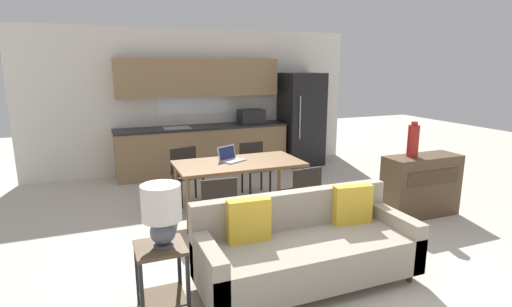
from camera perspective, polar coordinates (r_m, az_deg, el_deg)
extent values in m
plane|color=beige|center=(4.10, 8.76, -17.44)|extent=(20.00, 20.00, 0.00)
cube|color=silver|center=(7.91, -8.33, 7.47)|extent=(6.40, 0.06, 2.70)
cube|color=white|center=(7.83, -8.98, 9.21)|extent=(1.40, 0.01, 0.99)
cube|color=#8E704C|center=(7.72, -7.51, 0.46)|extent=(3.22, 0.62, 0.86)
cube|color=#232326|center=(7.64, -7.61, 3.76)|extent=(3.25, 0.65, 0.04)
cube|color=#B2B5B7|center=(7.48, -11.22, 3.61)|extent=(0.48, 0.36, 0.01)
cylinder|color=#B7BABC|center=(7.63, -11.51, 4.67)|extent=(0.02, 0.02, 0.24)
cube|color=#8E704C|center=(7.69, -8.08, 10.69)|extent=(3.06, 0.34, 0.70)
cube|color=black|center=(7.86, -0.71, 5.29)|extent=(0.48, 0.36, 0.28)
cube|color=black|center=(8.31, 6.46, 4.90)|extent=(0.78, 0.74, 1.87)
cylinder|color=silver|center=(7.85, 6.32, 5.14)|extent=(0.02, 0.02, 0.84)
cube|color=brown|center=(5.41, -2.49, -1.43)|extent=(1.70, 0.87, 0.04)
cylinder|color=brown|center=(4.97, -9.66, -7.43)|extent=(0.05, 0.05, 0.71)
cylinder|color=brown|center=(5.49, 6.69, -5.36)|extent=(0.05, 0.05, 0.71)
cylinder|color=brown|center=(5.67, -11.31, -4.96)|extent=(0.05, 0.05, 0.71)
cylinder|color=brown|center=(6.13, 3.33, -3.37)|extent=(0.05, 0.05, 0.71)
cylinder|color=#3D2D1E|center=(4.27, 21.13, -16.09)|extent=(0.05, 0.05, 0.10)
cylinder|color=#3D2D1E|center=(3.95, -7.56, -17.81)|extent=(0.05, 0.05, 0.10)
cylinder|color=#3D2D1E|center=(4.70, 15.72, -12.97)|extent=(0.05, 0.05, 0.10)
cube|color=gray|center=(3.89, 7.53, -14.53)|extent=(2.07, 0.80, 0.35)
cube|color=gray|center=(4.07, 5.29, -10.28)|extent=(2.07, 0.14, 0.73)
cube|color=gray|center=(3.53, -6.84, -16.23)|extent=(0.14, 0.80, 0.49)
cube|color=gray|center=(4.38, 18.85, -10.90)|extent=(0.14, 0.80, 0.49)
cube|color=gold|center=(3.69, -1.05, -9.51)|extent=(0.41, 0.14, 0.40)
cube|color=gold|center=(4.20, 13.59, -7.08)|extent=(0.41, 0.16, 0.40)
cube|color=brown|center=(3.43, -13.54, -12.95)|extent=(0.40, 0.40, 0.03)
cube|color=brown|center=(3.64, -13.15, -19.39)|extent=(0.36, 0.36, 0.02)
cube|color=#232326|center=(3.39, -15.95, -19.12)|extent=(0.03, 0.03, 0.57)
cube|color=#232326|center=(3.44, -9.65, -18.36)|extent=(0.03, 0.03, 0.57)
cube|color=#232326|center=(3.71, -16.60, -16.27)|extent=(0.03, 0.03, 0.57)
cube|color=#232326|center=(3.74, -10.90, -15.63)|extent=(0.03, 0.03, 0.57)
cylinder|color=#4C515B|center=(3.41, -13.06, -12.58)|extent=(0.16, 0.16, 0.02)
sphere|color=#4C515B|center=(3.36, -13.16, -10.82)|extent=(0.21, 0.21, 0.21)
cylinder|color=beige|center=(3.27, -13.38, -6.80)|extent=(0.32, 0.32, 0.29)
cube|color=brown|center=(5.92, 22.46, -4.26)|extent=(1.08, 0.41, 0.84)
cube|color=#413020|center=(5.74, 24.03, -3.18)|extent=(0.86, 0.01, 0.20)
cylinder|color=maroon|center=(5.67, 21.53, 1.66)|extent=(0.15, 0.15, 0.42)
cylinder|color=maroon|center=(5.64, 21.72, 4.00)|extent=(0.08, 0.08, 0.05)
cube|color=black|center=(5.09, 6.02, -5.80)|extent=(0.46, 0.46, 0.04)
cube|color=black|center=(4.87, 7.34, -4.19)|extent=(0.40, 0.07, 0.36)
cylinder|color=black|center=(5.38, 6.47, -7.35)|extent=(0.03, 0.03, 0.42)
cylinder|color=black|center=(5.21, 3.34, -7.98)|extent=(0.03, 0.03, 0.42)
cylinder|color=black|center=(5.13, 8.62, -8.47)|extent=(0.03, 0.03, 0.42)
cylinder|color=black|center=(4.94, 5.39, -9.19)|extent=(0.03, 0.03, 0.42)
cube|color=black|center=(4.66, -5.75, -7.52)|extent=(0.45, 0.45, 0.04)
cube|color=black|center=(4.42, -5.25, -5.91)|extent=(0.40, 0.05, 0.36)
cylinder|color=black|center=(4.94, -4.19, -9.19)|extent=(0.03, 0.03, 0.42)
cylinder|color=black|center=(4.87, -8.12, -9.59)|extent=(0.03, 0.03, 0.42)
cylinder|color=black|center=(4.63, -3.13, -10.69)|extent=(0.03, 0.03, 0.42)
cylinder|color=black|center=(4.56, -7.33, -11.15)|extent=(0.03, 0.03, 0.42)
cube|color=black|center=(6.32, 0.00, -2.05)|extent=(0.43, 0.43, 0.04)
cube|color=black|center=(6.45, -0.69, 0.08)|extent=(0.40, 0.04, 0.36)
cylinder|color=black|center=(6.17, -0.82, -4.65)|extent=(0.03, 0.03, 0.42)
cylinder|color=black|center=(6.30, 2.04, -4.29)|extent=(0.03, 0.03, 0.42)
cylinder|color=black|center=(6.47, -1.98, -3.83)|extent=(0.03, 0.03, 0.42)
cylinder|color=black|center=(6.60, 0.77, -3.50)|extent=(0.03, 0.03, 0.42)
cube|color=black|center=(6.01, -9.67, -3.00)|extent=(0.47, 0.47, 0.04)
cube|color=black|center=(6.14, -10.33, -0.76)|extent=(0.40, 0.08, 0.36)
cylinder|color=black|center=(5.87, -10.61, -5.78)|extent=(0.03, 0.03, 0.42)
cylinder|color=black|center=(5.98, -7.50, -5.33)|extent=(0.03, 0.03, 0.42)
cylinder|color=black|center=(6.18, -11.60, -4.88)|extent=(0.03, 0.03, 0.42)
cylinder|color=black|center=(6.28, -8.63, -4.47)|extent=(0.03, 0.03, 0.42)
cube|color=#B7BABC|center=(5.45, -3.32, -1.02)|extent=(0.39, 0.34, 0.02)
cube|color=#B7BABC|center=(5.51, -4.22, 0.09)|extent=(0.31, 0.20, 0.20)
cube|color=navy|center=(5.51, -4.16, 0.08)|extent=(0.27, 0.17, 0.17)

